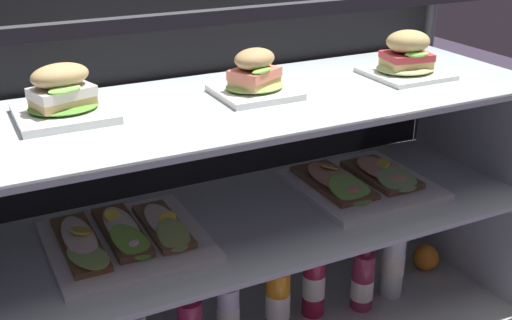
% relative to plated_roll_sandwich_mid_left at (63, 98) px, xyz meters
% --- Properties ---
extents(case_frame, '(1.44, 0.53, 0.92)m').
position_rel_plated_roll_sandwich_mid_left_xyz_m(case_frame, '(0.41, 0.11, -0.21)').
color(case_frame, '#333338').
rests_on(case_frame, ground).
extents(riser_lower_tier, '(1.38, 0.47, 0.33)m').
position_rel_plated_roll_sandwich_mid_left_xyz_m(riser_lower_tier, '(0.41, -0.06, -0.52)').
color(riser_lower_tier, silver).
rests_on(riser_lower_tier, case_base_deck).
extents(shelf_lower_glass, '(1.40, 0.48, 0.01)m').
position_rel_plated_roll_sandwich_mid_left_xyz_m(shelf_lower_glass, '(0.41, -0.06, -0.35)').
color(shelf_lower_glass, silver).
rests_on(shelf_lower_glass, riser_lower_tier).
extents(riser_upper_tier, '(1.38, 0.47, 0.29)m').
position_rel_plated_roll_sandwich_mid_left_xyz_m(riser_upper_tier, '(0.41, -0.06, -0.20)').
color(riser_upper_tier, silver).
rests_on(riser_upper_tier, shelf_lower_glass).
extents(shelf_upper_glass, '(1.40, 0.48, 0.01)m').
position_rel_plated_roll_sandwich_mid_left_xyz_m(shelf_upper_glass, '(0.41, -0.06, -0.05)').
color(shelf_upper_glass, silver).
rests_on(shelf_upper_glass, riser_upper_tier).
extents(plated_roll_sandwich_mid_left, '(0.19, 0.19, 0.11)m').
position_rel_plated_roll_sandwich_mid_left_xyz_m(plated_roll_sandwich_mid_left, '(0.00, 0.00, 0.00)').
color(plated_roll_sandwich_mid_left, white).
rests_on(plated_roll_sandwich_mid_left, shelf_upper_glass).
extents(plated_roll_sandwich_right_of_center, '(0.17, 0.17, 0.11)m').
position_rel_plated_roll_sandwich_mid_left_xyz_m(plated_roll_sandwich_right_of_center, '(0.42, -0.04, -0.00)').
color(plated_roll_sandwich_right_of_center, white).
rests_on(plated_roll_sandwich_right_of_center, shelf_upper_glass).
extents(plated_roll_sandwich_far_right, '(0.18, 0.18, 0.11)m').
position_rel_plated_roll_sandwich_mid_left_xyz_m(plated_roll_sandwich_far_right, '(0.83, -0.06, 0.00)').
color(plated_roll_sandwich_far_right, white).
rests_on(plated_roll_sandwich_far_right, shelf_upper_glass).
extents(open_sandwich_tray_near_left_corner, '(0.34, 0.34, 0.06)m').
position_rel_plated_roll_sandwich_mid_left_xyz_m(open_sandwich_tray_near_left_corner, '(0.09, -0.05, -0.32)').
color(open_sandwich_tray_near_left_corner, white).
rests_on(open_sandwich_tray_near_left_corner, shelf_lower_glass).
extents(open_sandwich_tray_mid_left, '(0.34, 0.34, 0.07)m').
position_rel_plated_roll_sandwich_mid_left_xyz_m(open_sandwich_tray_mid_left, '(0.73, -0.04, -0.32)').
color(open_sandwich_tray_mid_left, white).
rests_on(open_sandwich_tray_mid_left, shelf_lower_glass).
extents(juice_bottle_near_post, '(0.06, 0.06, 0.22)m').
position_rel_plated_roll_sandwich_mid_left_xyz_m(juice_bottle_near_post, '(0.33, -0.06, -0.59)').
color(juice_bottle_near_post, silver).
rests_on(juice_bottle_near_post, case_base_deck).
extents(juice_bottle_front_right_end, '(0.06, 0.06, 0.23)m').
position_rel_plated_roll_sandwich_mid_left_xyz_m(juice_bottle_front_right_end, '(0.46, -0.08, -0.59)').
color(juice_bottle_front_right_end, orange).
rests_on(juice_bottle_front_right_end, case_base_deck).
extents(juice_bottle_front_fourth, '(0.06, 0.06, 0.23)m').
position_rel_plated_roll_sandwich_mid_left_xyz_m(juice_bottle_front_fourth, '(0.58, -0.06, -0.58)').
color(juice_bottle_front_fourth, '#9F1C39').
rests_on(juice_bottle_front_fourth, case_base_deck).
extents(juice_bottle_back_center, '(0.06, 0.06, 0.21)m').
position_rel_plated_roll_sandwich_mid_left_xyz_m(juice_bottle_back_center, '(0.72, -0.10, -0.60)').
color(juice_bottle_back_center, '#8E2B47').
rests_on(juice_bottle_back_center, case_base_deck).
extents(juice_bottle_back_left, '(0.07, 0.07, 0.24)m').
position_rel_plated_roll_sandwich_mid_left_xyz_m(juice_bottle_back_left, '(0.83, -0.08, -0.58)').
color(juice_bottle_back_left, white).
rests_on(juice_bottle_back_left, case_base_deck).
extents(orange_fruit_beside_bottles, '(0.08, 0.08, 0.08)m').
position_rel_plated_roll_sandwich_mid_left_xyz_m(orange_fruit_beside_bottles, '(1.00, -0.03, -0.64)').
color(orange_fruit_beside_bottles, orange).
rests_on(orange_fruit_beside_bottles, case_base_deck).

